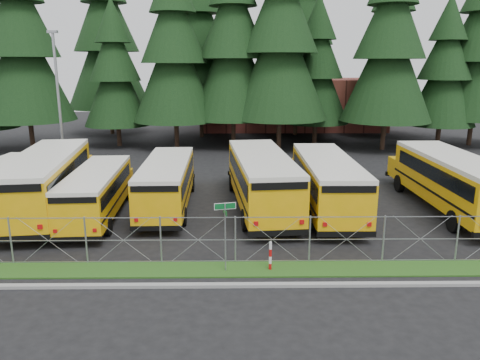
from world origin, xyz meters
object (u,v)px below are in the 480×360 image
striped_bollard (270,256)px  light_standard (59,97)px  bus_5 (261,181)px  bus_east (449,183)px  bus_2 (98,193)px  bus_6 (326,184)px  street_sign (225,222)px  bus_1 (48,183)px  bus_3 (168,184)px

striped_bollard → light_standard: (-14.19, 17.71, 4.90)m
striped_bollard → bus_5: bearing=89.6°
bus_east → striped_bollard: bearing=-144.3°
bus_2 → bus_6: 12.17m
bus_2 → street_sign: size_ratio=3.48×
bus_2 → striped_bollard: size_ratio=8.16×
bus_2 → light_standard: (-5.66, 10.99, 4.22)m
bus_1 → bus_east: size_ratio=1.04×
bus_5 → bus_3: bearing=172.4°
bus_east → light_standard: 26.79m
bus_5 → striped_bollard: (-0.06, -8.06, -0.97)m
bus_3 → bus_east: 15.45m
street_sign → light_standard: 21.98m
bus_6 → street_sign: (-5.34, -7.81, 0.54)m
bus_6 → light_standard: light_standard is taller
bus_5 → bus_east: (10.27, -0.39, -0.01)m
bus_6 → bus_1: bearing=-179.1°
bus_5 → bus_east: 10.28m
bus_5 → bus_6: bus_5 is taller
bus_east → street_sign: (-12.08, -7.75, 0.47)m
street_sign → striped_bollard: street_sign is taller
bus_east → bus_1: bearing=179.3°
striped_bollard → light_standard: size_ratio=0.12×
bus_6 → light_standard: 20.78m
bus_5 → striped_bollard: size_ratio=9.97×
bus_1 → light_standard: (-2.72, 10.10, 3.88)m
bus_6 → striped_bollard: bus_6 is taller
bus_5 → striped_bollard: bearing=-95.7°
bus_3 → striped_bollard: (5.11, -8.27, -0.77)m
bus_1 → bus_6: 15.06m
bus_6 → bus_east: size_ratio=0.96×
street_sign → light_standard: (-12.44, 17.79, 3.47)m
bus_2 → bus_6: bus_6 is taller
bus_1 → bus_5: size_ratio=1.04×
bus_2 → bus_5: bus_5 is taller
bus_east → bus_2: bearing=-178.0°
street_sign → light_standard: bearing=125.0°
striped_bollard → bus_1: bearing=146.5°
bus_5 → bus_6: (3.53, -0.33, -0.07)m
street_sign → bus_1: bearing=141.7°
bus_1 → light_standard: size_ratio=1.22×
bus_5 → bus_east: bearing=-7.5°
bus_east → street_sign: 14.36m
bus_6 → street_sign: size_ratio=4.06×
light_standard → bus_3: bearing=-46.1°
bus_1 → street_sign: (9.72, -7.69, 0.41)m
bus_1 → bus_6: size_ratio=1.09×
bus_3 → striped_bollard: 9.75m
bus_1 → bus_2: 3.08m
bus_1 → bus_3: (6.36, 0.67, -0.26)m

